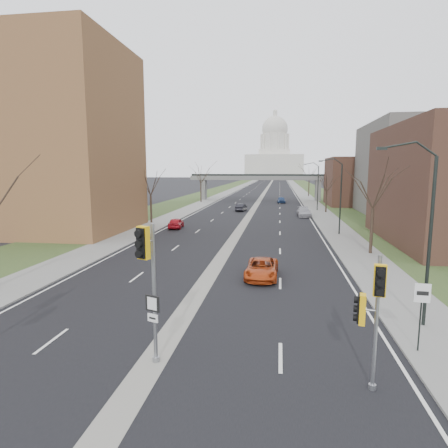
% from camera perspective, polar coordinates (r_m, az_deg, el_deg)
% --- Properties ---
extents(ground, '(700.00, 700.00, 0.00)m').
position_cam_1_polar(ground, '(15.20, -12.08, -21.52)').
color(ground, black).
rests_on(ground, ground).
extents(road_surface, '(20.00, 600.00, 0.01)m').
position_cam_1_polar(road_surface, '(162.56, 6.72, 5.59)').
color(road_surface, black).
rests_on(road_surface, ground).
extents(median_strip, '(1.20, 600.00, 0.02)m').
position_cam_1_polar(median_strip, '(162.56, 6.72, 5.59)').
color(median_strip, gray).
rests_on(median_strip, ground).
extents(sidewalk_right, '(4.00, 600.00, 0.12)m').
position_cam_1_polar(sidewalk_right, '(162.64, 10.97, 5.51)').
color(sidewalk_right, gray).
rests_on(sidewalk_right, ground).
extents(sidewalk_left, '(4.00, 600.00, 0.12)m').
position_cam_1_polar(sidewalk_left, '(163.35, 2.49, 5.67)').
color(sidewalk_left, gray).
rests_on(sidewalk_left, ground).
extents(grass_verge_right, '(8.00, 600.00, 0.10)m').
position_cam_1_polar(grass_verge_right, '(163.02, 13.08, 5.45)').
color(grass_verge_right, '#2A431E').
rests_on(grass_verge_right, ground).
extents(grass_verge_left, '(8.00, 600.00, 0.10)m').
position_cam_1_polar(grass_verge_left, '(164.08, 0.39, 5.68)').
color(grass_verge_left, '#2A431E').
rests_on(grass_verge_left, ground).
extents(apartment_building, '(25.00, 16.00, 22.00)m').
position_cam_1_polar(apartment_building, '(52.46, -28.18, 11.14)').
color(apartment_building, brown).
rests_on(apartment_building, ground).
extents(commercial_block_mid, '(18.00, 22.00, 15.00)m').
position_cam_1_polar(commercial_block_mid, '(68.37, 28.47, 7.29)').
color(commercial_block_mid, '#615F59').
rests_on(commercial_block_mid, ground).
extents(commercial_block_far, '(14.00, 14.00, 10.00)m').
position_cam_1_polar(commercial_block_far, '(84.13, 20.30, 6.07)').
color(commercial_block_far, '#452D20').
rests_on(commercial_block_far, ground).
extents(pedestrian_bridge, '(34.00, 3.00, 6.45)m').
position_cam_1_polar(pedestrian_bridge, '(92.48, 5.44, 6.60)').
color(pedestrian_bridge, slate).
rests_on(pedestrian_bridge, ground).
extents(capitol, '(48.00, 42.00, 55.75)m').
position_cam_1_polar(capitol, '(332.53, 7.68, 10.13)').
color(capitol, silver).
rests_on(capitol, ground).
extents(streetlight_near, '(2.61, 0.20, 8.70)m').
position_cam_1_polar(streetlight_near, '(19.34, 27.18, 5.72)').
color(streetlight_near, black).
rests_on(streetlight_near, sidewalk_right).
extents(streetlight_mid, '(2.61, 0.20, 8.70)m').
position_cam_1_polar(streetlight_mid, '(44.75, 16.47, 7.24)').
color(streetlight_mid, black).
rests_on(streetlight_mid, sidewalk_right).
extents(streetlight_far, '(2.61, 0.20, 8.70)m').
position_cam_1_polar(streetlight_far, '(70.59, 13.54, 7.61)').
color(streetlight_far, black).
rests_on(streetlight_far, sidewalk_right).
extents(tree_left_b, '(6.75, 6.75, 8.81)m').
position_cam_1_polar(tree_left_b, '(53.39, -11.18, 6.76)').
color(tree_left_b, '#382B21').
rests_on(tree_left_b, sidewalk_left).
extents(tree_left_c, '(7.65, 7.65, 9.99)m').
position_cam_1_polar(tree_left_c, '(86.17, -3.57, 7.96)').
color(tree_left_c, '#382B21').
rests_on(tree_left_c, sidewalk_left).
extents(tree_right_a, '(7.20, 7.20, 9.40)m').
position_cam_1_polar(tree_right_a, '(35.29, 21.95, 6.27)').
color(tree_right_a, '#382B21').
rests_on(tree_right_a, sidewalk_right).
extents(tree_right_b, '(6.30, 6.30, 8.22)m').
position_cam_1_polar(tree_right_b, '(67.83, 15.43, 6.56)').
color(tree_right_b, '#382B21').
rests_on(tree_right_b, sidewalk_right).
extents(tree_right_c, '(7.65, 7.65, 9.99)m').
position_cam_1_polar(tree_right_c, '(107.63, 12.88, 7.84)').
color(tree_right_c, '#382B21').
rests_on(tree_right_c, sidewalk_right).
extents(signal_pole_median, '(0.77, 0.92, 5.52)m').
position_cam_1_polar(signal_pole_median, '(14.32, -11.48, -6.73)').
color(signal_pole_median, gray).
rests_on(signal_pole_median, ground).
extents(signal_pole_right, '(0.80, 0.97, 4.75)m').
position_cam_1_polar(signal_pole_right, '(13.55, 21.62, -11.30)').
color(signal_pole_right, gray).
rests_on(signal_pole_right, ground).
extents(speed_limit_sign, '(0.62, 0.07, 2.86)m').
position_cam_1_polar(speed_limit_sign, '(17.44, 27.85, -10.83)').
color(speed_limit_sign, black).
rests_on(speed_limit_sign, sidewalk_right).
extents(car_left_near, '(2.00, 4.18, 1.38)m').
position_cam_1_polar(car_left_near, '(48.72, -7.33, 0.17)').
color(car_left_near, '#AB131E').
rests_on(car_left_near, ground).
extents(car_left_far, '(1.93, 4.22, 1.34)m').
position_cam_1_polar(car_left_far, '(68.51, 2.65, 2.55)').
color(car_left_far, black).
rests_on(car_left_far, ground).
extents(car_right_near, '(2.28, 4.77, 1.31)m').
position_cam_1_polar(car_right_near, '(26.50, 5.77, -6.75)').
color(car_right_near, '#B13C12').
rests_on(car_right_near, ground).
extents(car_right_mid, '(2.29, 5.17, 1.48)m').
position_cam_1_polar(car_right_mid, '(61.54, 12.09, 1.79)').
color(car_right_mid, '#97969D').
rests_on(car_right_mid, ground).
extents(car_right_far, '(1.95, 4.27, 1.42)m').
position_cam_1_polar(car_right_far, '(86.03, 8.73, 3.66)').
color(car_right_far, navy).
rests_on(car_right_far, ground).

